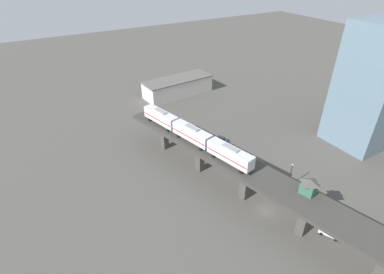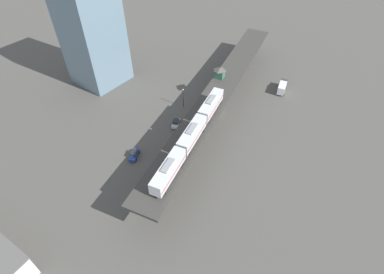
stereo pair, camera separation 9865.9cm
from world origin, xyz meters
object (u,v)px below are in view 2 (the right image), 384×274
Objects in this scene: subway_train at (192,134)px; street_car_silver at (176,123)px; street_lamp at (183,96)px; street_car_white at (220,87)px; office_tower at (92,32)px; street_car_blue at (134,154)px; signal_hut at (220,72)px; delivery_truck at (282,87)px.

subway_train is 19.77m from street_car_silver.
subway_train is 26.42m from street_lamp.
street_car_white is 0.13× the size of office_tower.
subway_train reaches higher than street_lamp.
street_car_silver is (-0.66, -17.05, 0.00)m from street_car_blue.
street_car_silver is 0.68× the size of street_lamp.
delivery_truck is (-14.91, -17.63, -8.84)m from signal_hut.
subway_train is at bearing 84.83° from delivery_truck.
subway_train is 9.48× the size of signal_hut.
street_car_blue is 17.06m from street_car_silver.
street_lamp is (3.27, -25.58, 3.17)m from street_car_blue.
subway_train is 1.02× the size of office_tower.
street_lamp reaches higher than delivery_truck.
street_lamp reaches higher than street_car_blue.
street_car_white is at bearing 34.19° from delivery_truck.
street_car_silver is 41.70m from office_tower.
street_car_silver is (2.89, 18.62, -9.66)m from signal_hut.
street_car_blue is 45.82m from office_tower.
delivery_truck is (-17.81, -36.25, 0.82)m from street_car_silver.
subway_train is 30.41m from signal_hut.
delivery_truck is (-17.77, -12.07, 0.82)m from street_car_white.
street_car_white is 1.00× the size of street_car_blue.
signal_hut is (10.75, -28.44, -0.74)m from subway_train.
subway_train reaches higher than street_car_blue.
delivery_truck is (-4.17, -46.07, -9.58)m from subway_train.
office_tower reaches higher than subway_train.
street_car_blue is at bearing 97.29° from street_lamp.
signal_hut is 24.73m from delivery_truck.
signal_hut reaches higher than delivery_truck.
office_tower reaches higher than signal_hut.
street_car_white is 24.18m from street_car_silver.
delivery_truck reaches higher than street_car_white.
street_car_blue and street_car_silver have the same top height.
signal_hut is 0.82× the size of street_car_white.
office_tower is (33.95, 5.01, 13.89)m from street_lamp.
signal_hut is 44.10m from office_tower.
delivery_truck is at bearing -109.11° from street_car_blue.
subway_train is 7.77× the size of street_car_blue.
street_lamp is at bearing -171.61° from office_tower.
signal_hut reaches higher than street_car_white.
office_tower is at bearing -28.93° from street_car_blue.
subway_train is at bearing 144.25° from street_car_silver.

